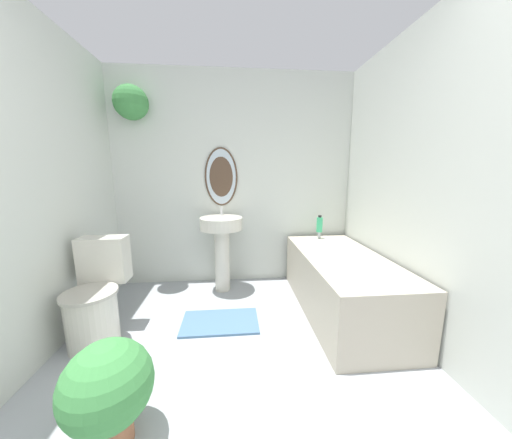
{
  "coord_description": "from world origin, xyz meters",
  "views": [
    {
      "loc": [
        -0.03,
        -0.28,
        1.29
      ],
      "look_at": [
        0.15,
        1.68,
        0.93
      ],
      "focal_mm": 18.0,
      "sensor_mm": 36.0,
      "label": 1
    }
  ],
  "objects": [
    {
      "name": "wall_back",
      "position": [
        -0.1,
        2.73,
        1.28
      ],
      "size": [
        2.8,
        0.34,
        2.4
      ],
      "color": "silver",
      "rests_on": "ground_plane"
    },
    {
      "name": "wall_left",
      "position": [
        -1.37,
        1.36,
        1.2
      ],
      "size": [
        0.06,
        2.83,
        2.4
      ],
      "color": "silver",
      "rests_on": "ground_plane"
    },
    {
      "name": "shampoo_bottle",
      "position": [
        0.95,
        2.52,
        0.71
      ],
      "size": [
        0.07,
        0.07,
        0.19
      ],
      "color": "#38B275",
      "rests_on": "bathtub"
    },
    {
      "name": "potted_plant",
      "position": [
        -0.63,
        0.82,
        0.3
      ],
      "size": [
        0.41,
        0.41,
        0.53
      ],
      "color": "#9E6042",
      "rests_on": "ground_plane"
    },
    {
      "name": "toilet",
      "position": [
        -1.09,
        1.66,
        0.33
      ],
      "size": [
        0.38,
        0.54,
        0.78
      ],
      "color": "beige",
      "rests_on": "ground_plane"
    },
    {
      "name": "pedestal_sink",
      "position": [
        -0.16,
        2.44,
        0.59
      ],
      "size": [
        0.46,
        0.46,
        0.92
      ],
      "color": "beige",
      "rests_on": "ground_plane"
    },
    {
      "name": "bath_mat",
      "position": [
        -0.16,
        1.78,
        0.01
      ],
      "size": [
        0.66,
        0.39,
        0.02
      ],
      "color": "#4C7093",
      "rests_on": "ground_plane"
    },
    {
      "name": "wall_right",
      "position": [
        1.37,
        1.36,
        1.2
      ],
      "size": [
        0.06,
        2.83,
        2.4
      ],
      "color": "silver",
      "rests_on": "ground_plane"
    },
    {
      "name": "bathtub",
      "position": [
        0.97,
        1.89,
        0.29
      ],
      "size": [
        0.71,
        1.54,
        0.62
      ],
      "color": "#B2A893",
      "rests_on": "ground_plane"
    }
  ]
}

